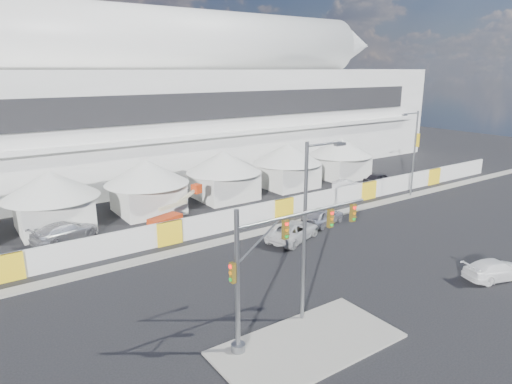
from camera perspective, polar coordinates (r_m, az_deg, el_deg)
ground at (r=31.10m, az=11.32°, el=-12.22°), size 160.00×160.00×0.00m
median_island at (r=25.56m, az=6.48°, el=-18.36°), size 10.00×5.00×0.15m
far_curb at (r=52.95m, az=16.80°, el=-0.92°), size 80.00×1.20×0.12m
stadium at (r=67.11m, az=-9.16°, el=10.98°), size 80.00×24.80×21.98m
tent_row at (r=48.87m, az=-8.57°, el=2.00°), size 53.40×8.40×5.40m
hoarding_fence at (r=44.45m, az=3.42°, el=-2.06°), size 70.00×0.25×2.00m
scaffold_tower at (r=86.41m, az=15.86°, el=9.21°), size 4.40×4.40×12.00m
sedan_silver at (r=43.04m, az=8.35°, el=-2.99°), size 3.08×5.30×1.70m
pickup_curb at (r=39.09m, az=4.67°, el=-4.86°), size 4.52×6.30×1.59m
pickup_near at (r=36.11m, az=27.76°, el=-8.57°), size 3.18×5.11×1.38m
lot_car_a at (r=55.77m, az=11.44°, el=0.84°), size 3.53×3.72×1.25m
lot_car_b at (r=58.98m, az=15.18°, el=1.57°), size 2.19×4.87×1.62m
lot_car_c at (r=42.04m, az=-22.81°, el=-4.55°), size 4.00×6.09×1.64m
traffic_mast at (r=23.67m, az=1.45°, el=-9.41°), size 9.00×0.74×7.60m
streetlight_median at (r=25.32m, az=6.58°, el=-3.55°), size 2.85×0.29×10.31m
streetlight_curb at (r=53.92m, az=19.09°, el=5.24°), size 2.87×0.65×9.68m
boom_lift at (r=43.18m, az=-10.58°, el=-3.03°), size 6.46×2.33×3.18m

